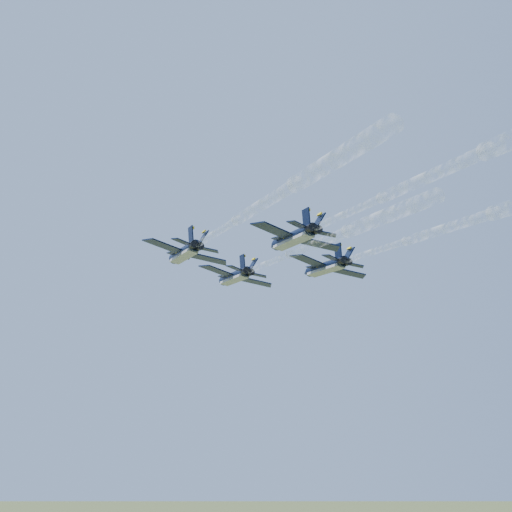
{
  "coord_description": "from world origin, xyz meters",
  "views": [
    {
      "loc": [
        0.57,
        -113.96,
        70.64
      ],
      "look_at": [
        -1.06,
        -1.85,
        97.64
      ],
      "focal_mm": 55.0,
      "sensor_mm": 36.0,
      "label": 1
    }
  ],
  "objects_px": {
    "jet_lead": "(234,277)",
    "jet_left": "(184,253)",
    "jet_right": "(325,267)",
    "jet_slot": "(293,238)"
  },
  "relations": [
    {
      "from": "jet_left",
      "to": "jet_right",
      "type": "xyz_separation_m",
      "value": [
        20.4,
        9.39,
        0.0
      ]
    },
    {
      "from": "jet_slot",
      "to": "jet_right",
      "type": "bearing_deg",
      "value": 52.09
    },
    {
      "from": "jet_lead",
      "to": "jet_right",
      "type": "bearing_deg",
      "value": -46.01
    },
    {
      "from": "jet_lead",
      "to": "jet_left",
      "type": "xyz_separation_m",
      "value": [
        -6.36,
        -16.08,
        0.0
      ]
    },
    {
      "from": "jet_lead",
      "to": "jet_left",
      "type": "distance_m",
      "value": 17.3
    },
    {
      "from": "jet_right",
      "to": "jet_slot",
      "type": "xyz_separation_m",
      "value": [
        -5.43,
        -17.33,
        0.0
      ]
    },
    {
      "from": "jet_left",
      "to": "jet_right",
      "type": "distance_m",
      "value": 22.45
    },
    {
      "from": "jet_lead",
      "to": "jet_left",
      "type": "height_order",
      "value": "same"
    },
    {
      "from": "jet_right",
      "to": "jet_slot",
      "type": "bearing_deg",
      "value": -127.91
    },
    {
      "from": "jet_lead",
      "to": "jet_right",
      "type": "xyz_separation_m",
      "value": [
        14.03,
        -6.69,
        0.0
      ]
    }
  ]
}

